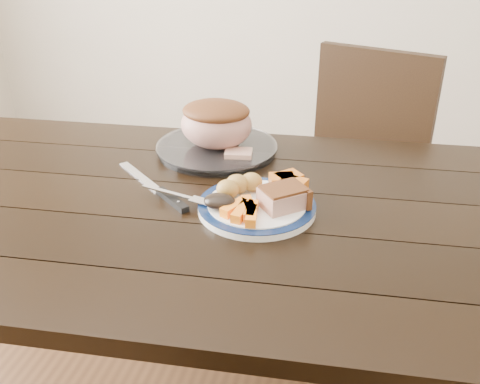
% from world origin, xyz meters
% --- Properties ---
extents(dining_table, '(1.66, 1.02, 0.75)m').
position_xyz_m(dining_table, '(0.00, 0.00, 0.66)').
color(dining_table, black).
rests_on(dining_table, ground).
extents(chair_far, '(0.53, 0.54, 0.93)m').
position_xyz_m(chair_far, '(0.32, 0.73, 0.52)').
color(chair_far, black).
rests_on(chair_far, ground).
extents(dinner_plate, '(0.26, 0.26, 0.02)m').
position_xyz_m(dinner_plate, '(0.11, -0.00, 0.76)').
color(dinner_plate, white).
rests_on(dinner_plate, dining_table).
extents(plate_rim, '(0.26, 0.26, 0.02)m').
position_xyz_m(plate_rim, '(0.11, -0.00, 0.77)').
color(plate_rim, '#0C1B3E').
rests_on(plate_rim, dinner_plate).
extents(serving_platter, '(0.32, 0.32, 0.02)m').
position_xyz_m(serving_platter, '(-0.06, 0.29, 0.76)').
color(serving_platter, white).
rests_on(serving_platter, dining_table).
extents(pork_slice, '(0.12, 0.11, 0.04)m').
position_xyz_m(pork_slice, '(0.17, -0.01, 0.79)').
color(pork_slice, tan).
rests_on(pork_slice, dinner_plate).
extents(roasted_potatoes, '(0.09, 0.09, 0.04)m').
position_xyz_m(roasted_potatoes, '(0.07, 0.03, 0.79)').
color(roasted_potatoes, gold).
rests_on(roasted_potatoes, dinner_plate).
extents(carrot_batons, '(0.08, 0.11, 0.02)m').
position_xyz_m(carrot_batons, '(0.10, -0.06, 0.78)').
color(carrot_batons, orange).
rests_on(carrot_batons, dinner_plate).
extents(pumpkin_wedges, '(0.10, 0.09, 0.04)m').
position_xyz_m(pumpkin_wedges, '(0.17, 0.06, 0.79)').
color(pumpkin_wedges, orange).
rests_on(pumpkin_wedges, dinner_plate).
extents(dark_mushroom, '(0.07, 0.05, 0.03)m').
position_xyz_m(dark_mushroom, '(0.04, -0.05, 0.79)').
color(dark_mushroom, black).
rests_on(dark_mushroom, dinner_plate).
extents(fork, '(0.18, 0.06, 0.00)m').
position_xyz_m(fork, '(-0.06, -0.02, 0.77)').
color(fork, silver).
rests_on(fork, dinner_plate).
extents(roast_joint, '(0.19, 0.17, 0.13)m').
position_xyz_m(roast_joint, '(-0.06, 0.29, 0.83)').
color(roast_joint, tan).
rests_on(roast_joint, serving_platter).
extents(cut_slice, '(0.08, 0.07, 0.02)m').
position_xyz_m(cut_slice, '(0.01, 0.23, 0.78)').
color(cut_slice, tan).
rests_on(cut_slice, serving_platter).
extents(carving_knife, '(0.26, 0.22, 0.01)m').
position_xyz_m(carving_knife, '(-0.11, 0.01, 0.76)').
color(carving_knife, silver).
rests_on(carving_knife, dining_table).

